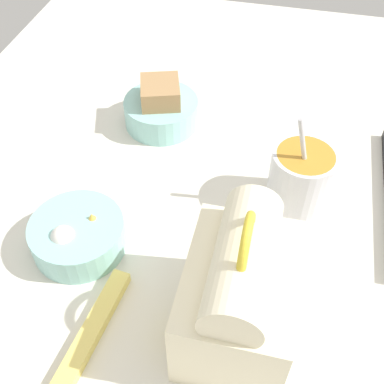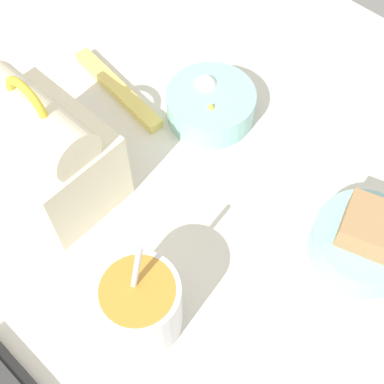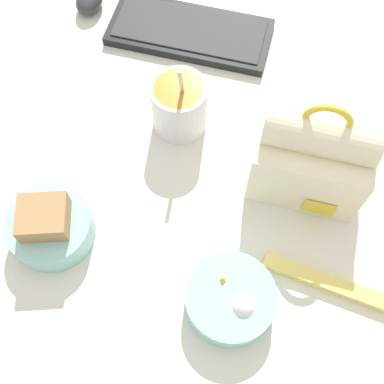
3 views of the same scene
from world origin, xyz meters
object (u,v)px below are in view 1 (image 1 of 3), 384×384
object	(u,v)px
soup_cup	(301,178)
bento_bowl_snacks	(78,235)
bento_bowl_sandwich	(161,109)
chopstick_case	(87,340)
lunch_bag	(239,293)

from	to	relation	value
soup_cup	bento_bowl_snacks	distance (cm)	33.89
soup_cup	bento_bowl_sandwich	xyz separation A→B (cm)	(-14.13, -25.97, -2.03)
soup_cup	bento_bowl_snacks	xyz separation A→B (cm)	(15.91, -29.80, -2.73)
soup_cup	chopstick_case	bearing A→B (deg)	-37.84
bento_bowl_snacks	chopstick_case	distance (cm)	15.52
lunch_bag	soup_cup	distance (cm)	24.15
chopstick_case	soup_cup	bearing A→B (deg)	142.16
bento_bowl_snacks	chopstick_case	size ratio (longest dim) A/B	0.66
bento_bowl_sandwich	chopstick_case	distance (cm)	44.11
bento_bowl_sandwich	bento_bowl_snacks	size ratio (longest dim) A/B	1.00
soup_cup	chopstick_case	distance (cm)	38.03
bento_bowl_snacks	soup_cup	bearing A→B (deg)	118.09
soup_cup	bento_bowl_snacks	world-z (taller)	soup_cup
lunch_bag	chopstick_case	world-z (taller)	lunch_bag
bento_bowl_snacks	chopstick_case	xyz separation A→B (cm)	(13.92, 6.63, -1.76)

